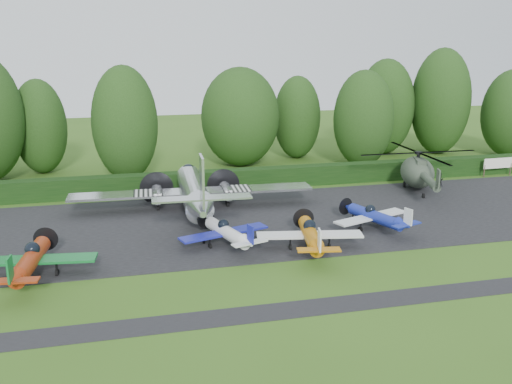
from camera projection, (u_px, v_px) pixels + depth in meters
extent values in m
plane|color=#335A19|center=(281.00, 268.00, 38.08)|extent=(160.00, 160.00, 0.00)
cube|color=black|center=(248.00, 222.00, 47.46)|extent=(70.00, 18.00, 0.01)
cube|color=black|center=(310.00, 308.00, 32.45)|extent=(70.00, 2.00, 0.00)
cube|color=black|center=(224.00, 189.00, 57.78)|extent=(90.00, 1.60, 2.00)
cylinder|color=silver|center=(194.00, 191.00, 49.89)|extent=(2.25, 11.76, 2.25)
cone|color=silver|center=(185.00, 174.00, 56.07)|extent=(2.25, 1.47, 2.25)
cone|color=silver|center=(206.00, 209.00, 43.14)|extent=(2.25, 2.94, 2.25)
sphere|color=black|center=(186.00, 172.00, 55.06)|extent=(1.47, 1.47, 1.47)
cube|color=silver|center=(192.00, 192.00, 50.88)|extent=(21.56, 2.35, 0.22)
cube|color=white|center=(148.00, 193.00, 49.97)|extent=(2.55, 2.45, 0.05)
cube|color=white|center=(235.00, 188.00, 51.74)|extent=(2.55, 2.45, 0.05)
cylinder|color=silver|center=(156.00, 195.00, 50.79)|extent=(1.08, 3.14, 1.08)
cylinder|color=silver|center=(226.00, 191.00, 52.21)|extent=(1.08, 3.14, 1.08)
cylinder|color=black|center=(155.00, 189.00, 52.86)|extent=(3.14, 0.03, 3.14)
cylinder|color=black|center=(221.00, 185.00, 54.28)|extent=(3.14, 0.03, 3.14)
cube|color=silver|center=(207.00, 198.00, 42.12)|extent=(7.35, 1.37, 0.14)
cube|color=silver|center=(207.00, 181.00, 41.49)|extent=(0.18, 2.16, 3.72)
cylinder|color=black|center=(157.00, 208.00, 50.71)|extent=(0.24, 0.88, 0.88)
cylinder|color=black|center=(227.00, 203.00, 52.12)|extent=(0.24, 0.88, 0.88)
cylinder|color=black|center=(209.00, 241.00, 42.61)|extent=(0.18, 0.43, 0.43)
cylinder|color=maroon|center=(30.00, 261.00, 36.03)|extent=(1.09, 6.26, 1.09)
sphere|color=black|center=(31.00, 249.00, 36.54)|extent=(0.96, 0.96, 0.96)
cube|color=#0F6829|center=(32.00, 260.00, 36.61)|extent=(7.97, 1.48, 0.16)
cube|color=maroon|center=(21.00, 280.00, 32.43)|extent=(2.96, 0.80, 0.11)
cube|color=#0F6829|center=(19.00, 269.00, 32.13)|extent=(0.11, 0.91, 1.48)
cylinder|color=black|center=(38.00, 239.00, 39.83)|extent=(1.71, 0.02, 1.71)
cylinder|color=black|center=(8.00, 276.00, 36.29)|extent=(0.16, 0.50, 0.50)
cylinder|color=black|center=(57.00, 272.00, 36.96)|extent=(0.16, 0.50, 0.50)
cylinder|color=black|center=(38.00, 259.00, 39.09)|extent=(0.14, 0.46, 0.46)
cylinder|color=white|center=(227.00, 233.00, 41.71)|extent=(0.95, 5.42, 0.95)
sphere|color=black|center=(226.00, 224.00, 42.15)|extent=(0.83, 0.83, 0.83)
cube|color=#1A1F9D|center=(226.00, 232.00, 42.21)|extent=(6.89, 1.28, 0.14)
cube|color=white|center=(236.00, 245.00, 38.60)|extent=(2.56, 0.69, 0.10)
cube|color=#1A1F9D|center=(236.00, 236.00, 38.34)|extent=(0.10, 0.79, 1.28)
cylinder|color=black|center=(219.00, 218.00, 44.99)|extent=(1.48, 0.02, 1.48)
cylinder|color=black|center=(210.00, 244.00, 41.94)|extent=(0.14, 0.43, 0.43)
cylinder|color=black|center=(244.00, 241.00, 42.52)|extent=(0.14, 0.43, 0.43)
cylinder|color=black|center=(221.00, 233.00, 44.36)|extent=(0.12, 0.39, 0.39)
cylinder|color=#BD6E0B|center=(311.00, 235.00, 40.80)|extent=(1.05, 6.03, 1.05)
sphere|color=black|center=(308.00, 226.00, 41.29)|extent=(0.92, 0.92, 0.92)
cube|color=white|center=(308.00, 235.00, 41.36)|extent=(7.68, 1.43, 0.15)
cube|color=#BD6E0B|center=(329.00, 249.00, 37.33)|extent=(2.85, 0.77, 0.11)
cube|color=white|center=(330.00, 240.00, 37.04)|extent=(0.11, 0.88, 1.43)
cylinder|color=black|center=(295.00, 219.00, 44.45)|extent=(1.65, 0.02, 1.65)
cylinder|color=black|center=(290.00, 248.00, 41.05)|extent=(0.15, 0.48, 0.48)
cylinder|color=black|center=(327.00, 245.00, 41.70)|extent=(0.15, 0.48, 0.48)
cylinder|color=black|center=(298.00, 236.00, 43.75)|extent=(0.13, 0.44, 0.44)
cylinder|color=navy|center=(375.00, 217.00, 45.42)|extent=(0.94, 5.40, 0.94)
sphere|color=black|center=(372.00, 209.00, 45.85)|extent=(0.83, 0.83, 0.83)
cube|color=silver|center=(373.00, 217.00, 45.92)|extent=(6.88, 1.28, 0.14)
cube|color=navy|center=(394.00, 226.00, 42.31)|extent=(2.55, 0.69, 0.10)
cube|color=silver|center=(395.00, 219.00, 42.05)|extent=(0.10, 0.79, 1.28)
cylinder|color=black|center=(358.00, 205.00, 48.69)|extent=(1.47, 0.02, 1.47)
cylinder|color=black|center=(358.00, 228.00, 45.64)|extent=(0.14, 0.43, 0.43)
cylinder|color=black|center=(388.00, 225.00, 46.22)|extent=(0.14, 0.43, 0.43)
cylinder|color=black|center=(362.00, 218.00, 48.06)|extent=(0.12, 0.39, 0.39)
ellipsoid|color=#364132|center=(417.00, 172.00, 57.19)|extent=(3.17, 5.81, 3.04)
cylinder|color=#364132|center=(442.00, 180.00, 52.82)|extent=(0.71, 6.09, 0.71)
cube|color=#364132|center=(462.00, 178.00, 49.63)|extent=(0.12, 0.91, 1.62)
cylinder|color=black|center=(418.00, 157.00, 56.79)|extent=(0.30, 0.30, 0.81)
cylinder|color=black|center=(419.00, 153.00, 56.67)|extent=(0.71, 0.71, 0.25)
cylinder|color=black|center=(419.00, 153.00, 56.67)|extent=(12.18, 12.18, 0.06)
cube|color=#364132|center=(422.00, 162.00, 56.12)|extent=(0.91, 2.03, 0.71)
ellipsoid|color=black|center=(409.00, 168.00, 58.69)|extent=(1.93, 1.93, 1.74)
cylinder|color=black|center=(403.00, 185.00, 58.12)|extent=(0.18, 0.57, 0.57)
cylinder|color=black|center=(421.00, 184.00, 58.58)|extent=(0.18, 0.57, 0.57)
cylinder|color=black|center=(433.00, 196.00, 54.56)|extent=(0.16, 0.49, 0.49)
cylinder|color=#3F3326|center=(484.00, 171.00, 62.71)|extent=(0.14, 0.14, 1.36)
cylinder|color=#3F3326|center=(511.00, 169.00, 63.48)|extent=(0.14, 0.14, 1.36)
cube|color=white|center=(498.00, 163.00, 62.89)|extent=(3.64, 0.09, 1.14)
cylinder|color=black|center=(297.00, 145.00, 72.48)|extent=(0.70, 0.70, 3.39)
ellipsoid|color=#1C3812|center=(297.00, 117.00, 71.57)|extent=(5.86, 5.86, 10.37)
cylinder|color=black|center=(362.00, 151.00, 67.78)|extent=(0.70, 0.70, 3.72)
ellipsoid|color=#1C3812|center=(363.00, 119.00, 66.78)|extent=(7.05, 7.05, 11.36)
cylinder|color=black|center=(508.00, 142.00, 73.59)|extent=(0.70, 0.70, 3.64)
ellipsoid|color=#1C3812|center=(511.00, 113.00, 72.61)|extent=(7.40, 7.40, 11.11)
cylinder|color=black|center=(383.00, 138.00, 75.24)|extent=(0.70, 0.70, 4.04)
ellipsoid|color=#1C3812|center=(385.00, 107.00, 74.15)|extent=(7.46, 7.46, 12.34)
cylinder|color=black|center=(240.00, 150.00, 68.16)|extent=(0.70, 0.70, 3.82)
ellipsoid|color=#1C3812|center=(240.00, 117.00, 67.13)|extent=(9.24, 9.24, 11.66)
cylinder|color=black|center=(438.00, 137.00, 75.13)|extent=(0.70, 0.70, 4.48)
ellipsoid|color=#1C3812|center=(441.00, 102.00, 73.92)|extent=(7.55, 7.55, 13.70)
cylinder|color=black|center=(43.00, 158.00, 64.36)|extent=(0.70, 0.70, 3.46)
ellipsoid|color=#1C3812|center=(40.00, 127.00, 63.42)|extent=(5.86, 5.86, 10.58)
cylinder|color=black|center=(127.00, 162.00, 61.25)|extent=(0.70, 0.70, 4.00)
ellipsoid|color=#1C3812|center=(125.00, 123.00, 60.17)|extent=(6.92, 6.92, 12.22)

